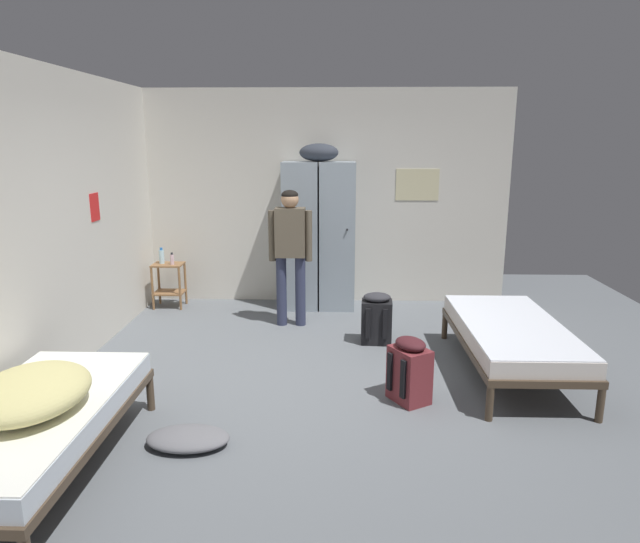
{
  "coord_description": "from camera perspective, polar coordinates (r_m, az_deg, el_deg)",
  "views": [
    {
      "loc": [
        0.14,
        -4.69,
        2.12
      ],
      "look_at": [
        0.0,
        0.26,
        0.95
      ],
      "focal_mm": 31.51,
      "sensor_mm": 36.0,
      "label": 1
    }
  ],
  "objects": [
    {
      "name": "bed_left_front",
      "position": [
        4.09,
        -26.98,
        -13.43
      ],
      "size": [
        0.9,
        1.9,
        0.49
      ],
      "color": "#473828",
      "rests_on": "ground_plane"
    },
    {
      "name": "bed_right",
      "position": [
        5.46,
        18.83,
        -6.02
      ],
      "size": [
        0.9,
        1.9,
        0.49
      ],
      "color": "#473828",
      "rests_on": "ground_plane"
    },
    {
      "name": "locker_bank",
      "position": [
        7.1,
        -0.11,
        3.98
      ],
      "size": [
        0.9,
        0.55,
        2.07
      ],
      "color": "#8C99A3",
      "rests_on": "ground_plane"
    },
    {
      "name": "backpack_maroon",
      "position": [
        4.75,
        9.17,
        -9.95
      ],
      "size": [
        0.41,
        0.4,
        0.55
      ],
      "color": "maroon",
      "rests_on": "ground_plane"
    },
    {
      "name": "water_bottle",
      "position": [
        7.44,
        -15.79,
        1.49
      ],
      "size": [
        0.07,
        0.07,
        0.2
      ],
      "color": "#B2DBEA",
      "rests_on": "shelf_unit"
    },
    {
      "name": "ground_plane",
      "position": [
        5.14,
        -0.09,
        -11.03
      ],
      "size": [
        8.33,
        8.33,
        0.0
      ],
      "primitive_type": "plane",
      "color": "slate"
    },
    {
      "name": "backpack_black",
      "position": [
        6.01,
        5.76,
        -4.81
      ],
      "size": [
        0.34,
        0.35,
        0.55
      ],
      "color": "black",
      "rests_on": "ground_plane"
    },
    {
      "name": "clothes_pile_grey",
      "position": [
        4.24,
        -13.26,
        -16.17
      ],
      "size": [
        0.59,
        0.37,
        0.12
      ],
      "color": "slate",
      "rests_on": "ground_plane"
    },
    {
      "name": "lotion_bottle",
      "position": [
        7.35,
        -14.8,
        1.22
      ],
      "size": [
        0.05,
        0.05,
        0.15
      ],
      "color": "beige",
      "rests_on": "shelf_unit"
    },
    {
      "name": "room_backdrop",
      "position": [
        6.14,
        -11.25,
        6.07
      ],
      "size": [
        4.73,
        5.27,
        2.75
      ],
      "color": "beige",
      "rests_on": "ground_plane"
    },
    {
      "name": "person_traveler",
      "position": [
        6.38,
        -3.03,
        2.69
      ],
      "size": [
        0.5,
        0.2,
        1.57
      ],
      "color": "#2D334C",
      "rests_on": "ground_plane"
    },
    {
      "name": "bedding_heap",
      "position": [
        3.93,
        -27.37,
        -10.82
      ],
      "size": [
        0.68,
        0.83,
        0.25
      ],
      "color": "#D1C67F",
      "rests_on": "bed_left_front"
    },
    {
      "name": "shelf_unit",
      "position": [
        7.47,
        -15.09,
        -0.91
      ],
      "size": [
        0.38,
        0.3,
        0.57
      ],
      "color": "brown",
      "rests_on": "ground_plane"
    }
  ]
}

